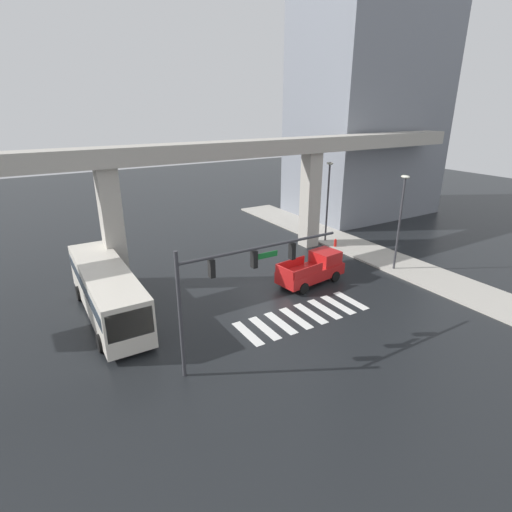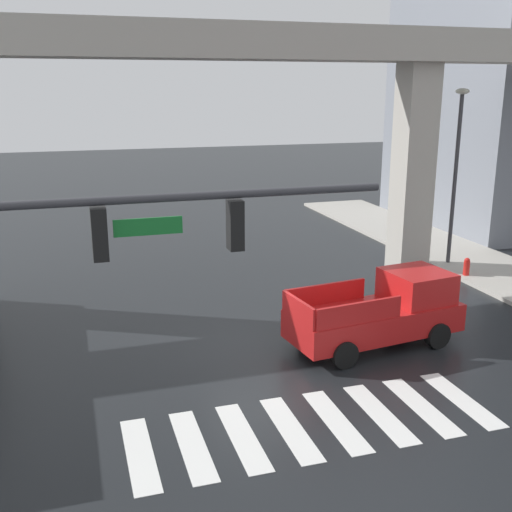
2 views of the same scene
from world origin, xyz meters
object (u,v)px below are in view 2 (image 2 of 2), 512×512
object	(u,v)px
pickup_truck	(383,312)
street_lamp_mid_block	(457,157)
traffic_signal_mast	(26,273)
fire_hydrant	(466,268)

from	to	relation	value
pickup_truck	street_lamp_mid_block	world-z (taller)	street_lamp_mid_block
traffic_signal_mast	fire_hydrant	size ratio (longest dim) A/B	10.22
pickup_truck	traffic_signal_mast	bearing A→B (deg)	-150.22
pickup_truck	traffic_signal_mast	distance (m)	11.18
street_lamp_mid_block	fire_hydrant	bearing A→B (deg)	-102.45
street_lamp_mid_block	fire_hydrant	distance (m)	4.52
traffic_signal_mast	street_lamp_mid_block	world-z (taller)	street_lamp_mid_block
pickup_truck	fire_hydrant	size ratio (longest dim) A/B	6.24
pickup_truck	fire_hydrant	bearing A→B (deg)	36.99
pickup_truck	fire_hydrant	distance (m)	7.82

